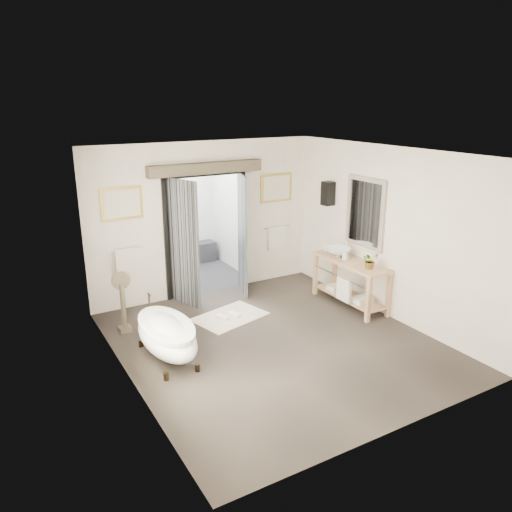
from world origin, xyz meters
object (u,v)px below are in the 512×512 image
object	(u,v)px
clawfoot_tub	(167,335)
vanity	(350,279)
basin	(338,252)
rug	(230,317)

from	to	relation	value
clawfoot_tub	vanity	xyz separation A→B (m)	(3.57, 0.21, 0.13)
clawfoot_tub	basin	distance (m)	3.62
clawfoot_tub	rug	world-z (taller)	clawfoot_tub
vanity	basin	distance (m)	0.54
rug	basin	bearing A→B (deg)	-7.84
basin	vanity	bearing A→B (deg)	-92.98
clawfoot_tub	vanity	world-z (taller)	vanity
clawfoot_tub	rug	size ratio (longest dim) A/B	1.30
rug	vanity	bearing A→B (deg)	-16.33
rug	basin	world-z (taller)	basin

